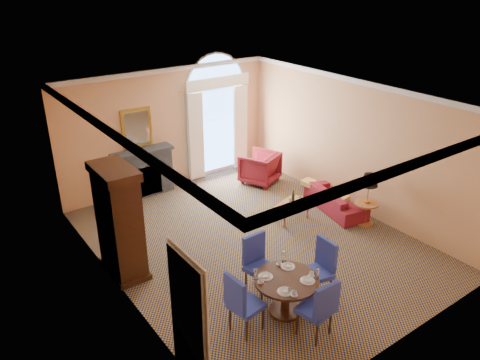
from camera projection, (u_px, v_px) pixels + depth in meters
ground at (253, 241)px, 10.26m from camera, size 7.50×7.50×0.00m
room_envelope at (234, 125)px, 9.70m from camera, size 6.04×7.52×3.45m
armoire at (120, 223)px, 8.83m from camera, size 0.64×1.14×2.23m
dining_table at (286, 287)px, 7.94m from camera, size 1.11×1.11×0.90m
dining_chair_north at (257, 259)px, 8.53m from camera, size 0.58×0.58×1.10m
dining_chair_south at (320, 307)px, 7.34m from camera, size 0.57×0.57×1.10m
dining_chair_east at (321, 265)px, 8.38m from camera, size 0.58×0.58×1.10m
dining_chair_west at (241, 301)px, 7.47m from camera, size 0.56×0.56×1.10m
sofa at (335, 200)px, 11.51m from camera, size 1.07×1.93×0.53m
armchair at (260, 168)px, 12.95m from camera, size 1.22×1.24×0.86m
coffee_table at (292, 204)px, 10.99m from camera, size 0.97×0.72×0.79m
side_table at (368, 193)px, 10.65m from camera, size 0.55×0.55×1.23m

